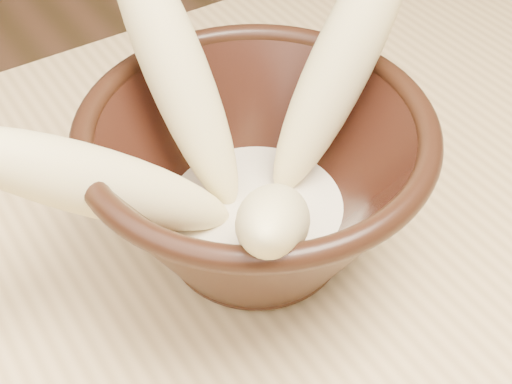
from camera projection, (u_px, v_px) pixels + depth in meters
bowl at (256, 181)px, 0.44m from camera, size 0.21×0.21×0.12m
milk_puddle at (256, 213)px, 0.46m from camera, size 0.12×0.12×0.02m
banana_upright at (175, 68)px, 0.43m from camera, size 0.05×0.14×0.18m
banana_left at (101, 183)px, 0.39m from camera, size 0.17×0.07×0.14m
banana_right at (341, 62)px, 0.44m from camera, size 0.14×0.06×0.18m
banana_front at (274, 220)px, 0.39m from camera, size 0.12×0.13×0.12m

